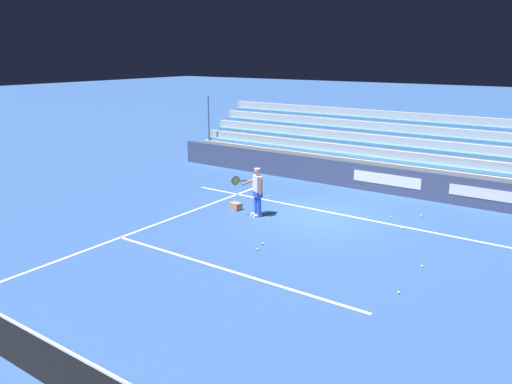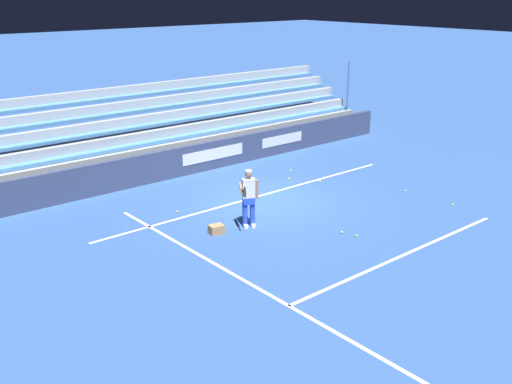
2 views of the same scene
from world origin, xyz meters
name	(u,v)px [view 1 (image 1 of 2)]	position (x,y,z in m)	size (l,w,h in m)	color
ground_plane	(322,216)	(0.00, 0.00, 0.00)	(160.00, 160.00, 0.00)	#2D5193
court_baseline_white	(329,212)	(0.00, -0.50, 0.00)	(12.00, 0.10, 0.01)	white
court_sideline_white	(156,224)	(4.11, 4.00, 0.00)	(0.10, 12.00, 0.01)	white
court_service_line_white	(224,269)	(0.00, 5.50, 0.00)	(8.22, 0.10, 0.01)	white
back_wall_sponsor_board	(369,178)	(-0.01, -4.12, 0.55)	(20.02, 0.25, 1.10)	#384260
bleacher_stand	(389,163)	(0.00, -6.35, 0.76)	(19.02, 3.20, 3.40)	#9EA3A8
tennis_player	(257,191)	(1.86, 1.35, 0.89)	(0.90, 0.88, 1.71)	blue
ball_box_cardboard	(236,206)	(2.91, 1.18, 0.13)	(0.40, 0.30, 0.26)	#A87F51
tennis_ball_midcourt	(421,216)	(-2.89, -1.91, 0.03)	(0.07, 0.07, 0.07)	#CCE533
tennis_ball_toward_net	(399,292)	(-4.26, 4.22, 0.03)	(0.07, 0.07, 0.07)	#CCE533
tennis_ball_by_box	(263,244)	(0.15, 3.46, 0.03)	(0.07, 0.07, 0.07)	#CCE533
tennis_ball_stray_back	(402,228)	(-2.76, -0.26, 0.03)	(0.07, 0.07, 0.07)	#CCE533
tennis_ball_far_right	(258,249)	(0.03, 3.91, 0.03)	(0.07, 0.07, 0.07)	#CCE533
tennis_ball_near_player	(392,217)	(-2.09, -1.17, 0.03)	(0.07, 0.07, 0.07)	#CCE533
tennis_ball_on_baseline	(422,266)	(-4.25, 2.38, 0.03)	(0.07, 0.07, 0.07)	#CCE533
tennis_ball_far_left	(269,196)	(2.85, -0.95, 0.03)	(0.07, 0.07, 0.07)	#CCE533
tennis_net	(28,351)	(0.00, 10.99, 0.49)	(11.09, 0.09, 1.07)	#33383D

